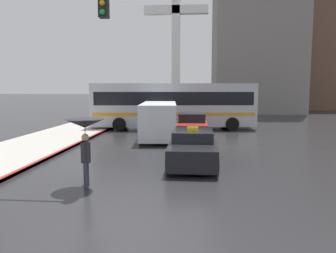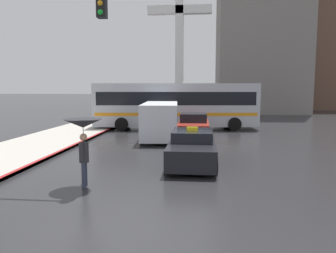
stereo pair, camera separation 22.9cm
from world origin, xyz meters
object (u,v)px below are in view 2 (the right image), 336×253
object	(u,v)px
pedestrian_with_umbrella	(83,130)
city_bus	(176,104)
traffic_light	(28,46)
ambulance_van	(160,119)
taxi	(192,148)
sedan_red	(194,127)
monument_cross	(179,33)

from	to	relation	value
pedestrian_with_umbrella	city_bus	bearing A→B (deg)	-12.32
traffic_light	pedestrian_with_umbrella	bearing A→B (deg)	-8.87
ambulance_van	pedestrian_with_umbrella	world-z (taller)	ambulance_van
ambulance_van	taxi	bearing A→B (deg)	103.58
sedan_red	monument_cross	bearing A→B (deg)	-83.39
ambulance_van	pedestrian_with_umbrella	distance (m)	9.93
city_bus	ambulance_van	bearing A→B (deg)	-12.05
taxi	ambulance_van	bearing A→B (deg)	-72.22
taxi	pedestrian_with_umbrella	xyz separation A→B (m)	(-3.24, -3.36, 1.13)
pedestrian_with_umbrella	monument_cross	bearing A→B (deg)	-7.96
traffic_light	monument_cross	world-z (taller)	monument_cross
taxi	traffic_light	xyz separation A→B (m)	(-5.03, -3.09, 3.70)
taxi	sedan_red	distance (m)	6.90
traffic_light	monument_cross	size ratio (longest dim) A/B	0.38
taxi	monument_cross	world-z (taller)	monument_cross
taxi	pedestrian_with_umbrella	distance (m)	4.80
pedestrian_with_umbrella	monument_cross	size ratio (longest dim) A/B	0.13
pedestrian_with_umbrella	traffic_light	world-z (taller)	traffic_light
city_bus	monument_cross	xyz separation A→B (m)	(-0.61, 13.29, 7.31)
traffic_light	taxi	bearing A→B (deg)	31.54
taxi	city_bus	xyz separation A→B (m)	(-1.54, 11.35, 1.23)
ambulance_van	monument_cross	distance (m)	19.84
sedan_red	ambulance_van	xyz separation A→B (m)	(-1.98, -0.42, 0.50)
sedan_red	ambulance_van	distance (m)	2.09
city_bus	pedestrian_with_umbrella	xyz separation A→B (m)	(-1.70, -14.71, -0.10)
sedan_red	traffic_light	world-z (taller)	traffic_light
ambulance_van	monument_cross	world-z (taller)	monument_cross
taxi	pedestrian_with_umbrella	world-z (taller)	pedestrian_with_umbrella
ambulance_van	traffic_light	distance (m)	10.49
monument_cross	pedestrian_with_umbrella	bearing A→B (deg)	-92.22
sedan_red	traffic_light	size ratio (longest dim) A/B	0.67
taxi	monument_cross	size ratio (longest dim) A/B	0.27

